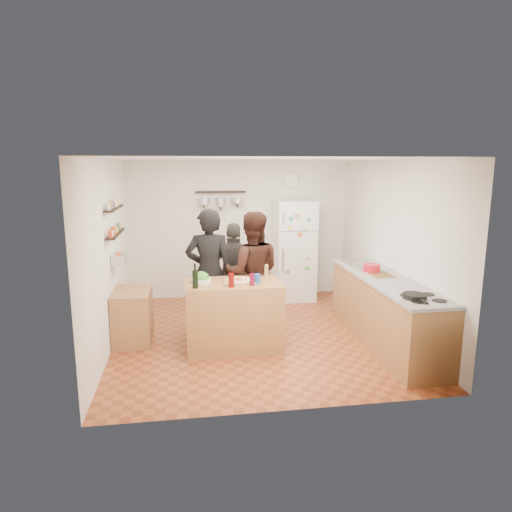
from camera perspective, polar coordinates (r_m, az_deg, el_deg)
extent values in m
plane|color=brown|center=(6.72, 0.13, -9.83)|extent=(4.20, 4.20, 0.00)
plane|color=white|center=(6.27, 0.14, 12.01)|extent=(4.20, 4.20, 0.00)
plane|color=silver|center=(8.43, -2.05, 3.31)|extent=(4.00, 0.00, 4.00)
plane|color=silver|center=(6.39, -17.89, 0.18)|extent=(0.00, 4.20, 4.20)
plane|color=silver|center=(6.96, 16.63, 1.13)|extent=(0.00, 4.20, 4.20)
cube|color=#A26B3B|center=(6.14, -2.80, -7.39)|extent=(1.25, 0.72, 0.91)
cube|color=olive|center=(6.00, -2.06, -3.21)|extent=(0.42, 0.34, 0.02)
cylinder|color=#D4B68C|center=(5.99, -2.06, -3.04)|extent=(0.34, 0.34, 0.02)
cylinder|color=silver|center=(6.03, -6.87, -3.05)|extent=(0.26, 0.26, 0.05)
cylinder|color=black|center=(5.74, -7.60, -2.92)|extent=(0.07, 0.07, 0.22)
cylinder|color=#5C0807|center=(5.75, -3.10, -3.04)|extent=(0.07, 0.07, 0.18)
cylinder|color=#5A0722|center=(5.83, -0.49, -2.96)|extent=(0.06, 0.06, 0.15)
cylinder|color=#A18043|center=(6.10, 1.31, -2.25)|extent=(0.05, 0.05, 0.17)
cylinder|color=navy|center=(5.92, 0.16, -2.86)|extent=(0.08, 0.08, 0.13)
imported|color=black|center=(6.53, -5.87, -2.06)|extent=(0.70, 0.49, 1.84)
imported|color=black|center=(6.59, -0.51, -2.14)|extent=(0.93, 0.76, 1.78)
imported|color=#2A2825|center=(7.02, -2.66, -2.21)|extent=(0.98, 0.58, 1.57)
cube|color=#9E7042|center=(6.54, 15.88, -6.69)|extent=(0.63, 2.63, 0.90)
cube|color=white|center=(5.60, 20.14, -5.08)|extent=(0.60, 0.62, 0.02)
cylinder|color=black|center=(5.56, 19.20, -4.75)|extent=(0.28, 0.28, 0.05)
cube|color=silver|center=(7.18, 13.30, -1.13)|extent=(0.50, 0.80, 0.03)
cube|color=brown|center=(6.59, 15.40, -2.38)|extent=(0.30, 0.40, 0.02)
cylinder|color=#AB1322|center=(6.76, 14.25, -1.45)|extent=(0.24, 0.24, 0.10)
cube|color=white|center=(8.31, 4.77, 0.71)|extent=(0.70, 0.68, 1.80)
cylinder|color=silver|center=(8.49, 4.39, 9.44)|extent=(0.30, 0.03, 0.30)
cube|color=black|center=(6.53, -17.14, 2.68)|extent=(0.12, 1.00, 0.02)
cube|color=black|center=(6.49, -17.32, 5.74)|extent=(0.12, 1.00, 0.02)
cube|color=silver|center=(6.59, -16.71, -0.32)|extent=(0.18, 0.35, 0.14)
cube|color=#A57945|center=(6.62, -15.12, -7.21)|extent=(0.50, 0.80, 0.73)
cube|color=black|center=(8.23, -4.44, 7.98)|extent=(0.90, 0.04, 0.04)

